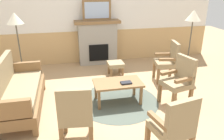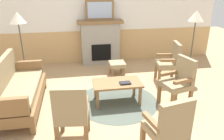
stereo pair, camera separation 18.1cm
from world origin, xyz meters
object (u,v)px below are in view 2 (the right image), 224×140
Objects in this scene: armchair_near_fireplace at (170,61)px; armchair_front_center at (169,127)px; fireplace at (100,42)px; armchair_front_left at (71,112)px; coffee_table at (117,85)px; floor_lamp_by_chairs at (196,20)px; couch at (18,90)px; armchair_by_window_left at (179,80)px; floor_lamp_by_couch at (18,22)px; framed_picture at (100,10)px; book_on_table at (125,83)px; footstool at (117,65)px.

armchair_front_center is at bearing -114.08° from armchair_near_fireplace.
fireplace is 1.33× the size of armchair_front_left.
floor_lamp_by_chairs is at bearing 24.19° from coffee_table.
couch is 3.41m from armchair_near_fireplace.
armchair_by_window_left reaches higher than coffee_table.
floor_lamp_by_couch is at bearing 95.17° from couch.
framed_picture is at bearing 27.31° from floor_lamp_by_couch.
armchair_front_center is (1.25, -0.58, 0.00)m from armchair_front_left.
armchair_by_window_left is at bearing -66.27° from fireplace.
coffee_table is 1.43m from armchair_front_left.
armchair_near_fireplace is 0.58× the size of floor_lamp_by_chairs.
armchair_front_left is at bearing -65.74° from floor_lamp_by_couch.
armchair_front_left and armchair_front_center have the same top height.
couch is at bearing -128.52° from framed_picture.
couch is 1.84× the size of armchair_front_center.
framed_picture is 2.66m from coffee_table.
armchair_front_left is at bearing -129.15° from coffee_table.
armchair_by_window_left is (-0.29, -1.09, 0.00)m from armchair_near_fireplace.
armchair_by_window_left is 2.19m from armchair_front_left.
coffee_table is at bearing -1.76° from couch.
book_on_table is at bearing -146.65° from armchair_near_fireplace.
coffee_table is 0.98× the size of armchair_by_window_left.
floor_lamp_by_couch is (-2.27, 0.02, 1.17)m from footstool.
fireplace is at bearing 90.90° from coffee_table.
book_on_table is 0.13× the size of floor_lamp_by_chairs.
armchair_front_center is (0.09, -3.03, 0.25)m from footstool.
armchair_front_center is (-0.80, -1.35, 0.00)m from armchair_by_window_left.
book_on_table is at bearing 167.24° from armchair_by_window_left.
footstool is at bearing 64.63° from armchair_front_left.
book_on_table is 2.39m from floor_lamp_by_chairs.
floor_lamp_by_couch reaches higher than coffee_table.
armchair_near_fireplace is 2.67m from armchair_front_center.
fireplace is at bearing 132.51° from armchair_near_fireplace.
fireplace reaches higher than armchair_front_center.
book_on_table is 1.44m from armchair_front_left.
floor_lamp_by_couch is 1.00× the size of floor_lamp_by_chairs.
coffee_table is (0.04, -2.38, -0.27)m from fireplace.
armchair_near_fireplace is 1.13m from armchair_by_window_left.
coffee_table is at bearing -155.81° from floor_lamp_by_chairs.
armchair_front_center is (0.36, -1.68, 0.15)m from coffee_table.
book_on_table is at bearing -34.16° from coffee_table.
framed_picture is 0.82× the size of armchair_near_fireplace.
fireplace is at bearing 27.30° from floor_lamp_by_couch.
fireplace reaches higher than book_on_table.
armchair_near_fireplace reaches higher than footstool.
footstool is at bearing -73.64° from fireplace.
book_on_table is 1.60m from armchair_front_center.
fireplace is 3.59m from armchair_front_left.
fireplace is at bearing 94.14° from book_on_table.
coffee_table is 1.72m from armchair_front_center.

